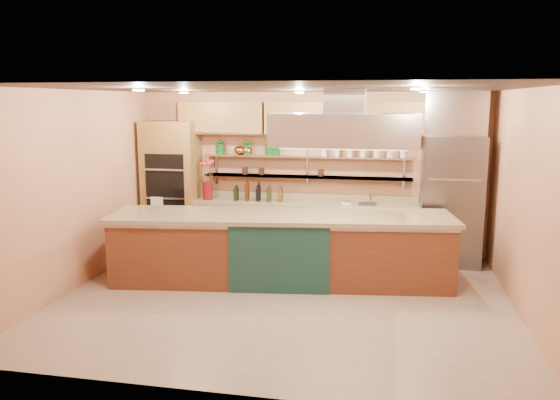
% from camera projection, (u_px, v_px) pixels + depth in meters
% --- Properties ---
extents(floor, '(6.00, 5.00, 0.02)m').
position_uv_depth(floor, '(284.00, 299.00, 7.40)').
color(floor, tan).
rests_on(floor, ground).
extents(ceiling, '(6.00, 5.00, 0.02)m').
position_uv_depth(ceiling, '(284.00, 88.00, 6.90)').
color(ceiling, black).
rests_on(ceiling, wall_back).
extents(wall_back, '(6.00, 0.04, 2.80)m').
position_uv_depth(wall_back, '(310.00, 173.00, 9.56)').
color(wall_back, tan).
rests_on(wall_back, floor).
extents(wall_front, '(6.00, 0.04, 2.80)m').
position_uv_depth(wall_front, '(231.00, 246.00, 4.73)').
color(wall_front, tan).
rests_on(wall_front, floor).
extents(wall_left, '(0.04, 5.00, 2.80)m').
position_uv_depth(wall_left, '(76.00, 190.00, 7.71)').
color(wall_left, tan).
rests_on(wall_left, floor).
extents(wall_right, '(0.04, 5.00, 2.80)m').
position_uv_depth(wall_right, '(528.00, 205.00, 6.58)').
color(wall_right, tan).
rests_on(wall_right, floor).
extents(oven_stack, '(0.95, 0.64, 2.30)m').
position_uv_depth(oven_stack, '(172.00, 186.00, 9.76)').
color(oven_stack, olive).
rests_on(oven_stack, floor).
extents(refrigerator, '(0.95, 0.72, 2.10)m').
position_uv_depth(refrigerator, '(451.00, 201.00, 8.83)').
color(refrigerator, slate).
rests_on(refrigerator, floor).
extents(back_counter, '(3.84, 0.64, 0.93)m').
position_uv_depth(back_counter, '(305.00, 229.00, 9.45)').
color(back_counter, tan).
rests_on(back_counter, floor).
extents(wall_shelf_lower, '(3.60, 0.26, 0.03)m').
position_uv_depth(wall_shelf_lower, '(306.00, 177.00, 9.45)').
color(wall_shelf_lower, '#B3B7BB').
rests_on(wall_shelf_lower, wall_back).
extents(wall_shelf_upper, '(3.60, 0.26, 0.03)m').
position_uv_depth(wall_shelf_upper, '(307.00, 157.00, 9.39)').
color(wall_shelf_upper, '#B3B7BB').
rests_on(wall_shelf_upper, wall_back).
extents(upper_cabinets, '(4.60, 0.36, 0.55)m').
position_uv_depth(upper_cabinets, '(309.00, 119.00, 9.22)').
color(upper_cabinets, olive).
rests_on(upper_cabinets, wall_back).
extents(range_hood, '(2.00, 1.00, 0.45)m').
position_uv_depth(range_hood, '(345.00, 130.00, 7.55)').
color(range_hood, '#B3B7BB').
rests_on(range_hood, ceiling).
extents(ceiling_downlights, '(4.00, 2.80, 0.02)m').
position_uv_depth(ceiling_downlights, '(287.00, 91.00, 7.09)').
color(ceiling_downlights, '#FFE5A5').
rests_on(ceiling_downlights, ceiling).
extents(island, '(4.97, 1.69, 1.02)m').
position_uv_depth(island, '(281.00, 248.00, 8.03)').
color(island, brown).
rests_on(island, floor).
extents(flower_vase, '(0.23, 0.23, 0.32)m').
position_uv_depth(flower_vase, '(208.00, 190.00, 9.61)').
color(flower_vase, '#610E12').
rests_on(flower_vase, back_counter).
extents(oil_bottle_cluster, '(0.94, 0.39, 0.29)m').
position_uv_depth(oil_bottle_cluster, '(258.00, 193.00, 9.44)').
color(oil_bottle_cluster, black).
rests_on(oil_bottle_cluster, back_counter).
extents(kitchen_scale, '(0.19, 0.17, 0.09)m').
position_uv_depth(kitchen_scale, '(346.00, 202.00, 9.17)').
color(kitchen_scale, silver).
rests_on(kitchen_scale, back_counter).
extents(bar_faucet, '(0.03, 0.03, 0.21)m').
position_uv_depth(bar_faucet, '(371.00, 198.00, 9.18)').
color(bar_faucet, white).
rests_on(bar_faucet, back_counter).
extents(copper_kettle, '(0.22, 0.22, 0.15)m').
position_uv_depth(copper_kettle, '(240.00, 150.00, 9.60)').
color(copper_kettle, '#CD682F').
rests_on(copper_kettle, wall_shelf_upper).
extents(green_canister, '(0.20, 0.20, 0.20)m').
position_uv_depth(green_canister, '(270.00, 149.00, 9.49)').
color(green_canister, '#0E4516').
rests_on(green_canister, wall_shelf_upper).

